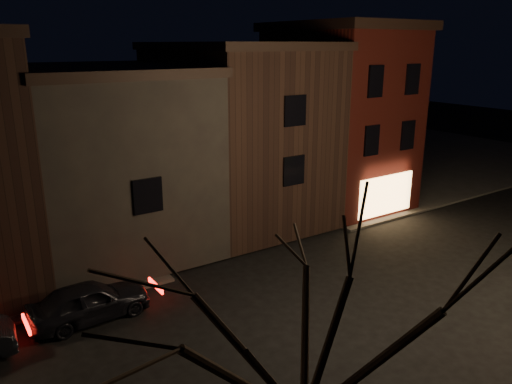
# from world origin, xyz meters

# --- Properties ---
(ground) EXTENTS (120.00, 120.00, 0.00)m
(ground) POSITION_xyz_m (0.00, 0.00, 0.00)
(ground) COLOR black
(ground) RESTS_ON ground
(sidewalk_far_right) EXTENTS (30.00, 30.00, 0.12)m
(sidewalk_far_right) POSITION_xyz_m (20.00, 20.00, 0.06)
(sidewalk_far_right) COLOR #2D2B28
(sidewalk_far_right) RESTS_ON ground
(corner_building) EXTENTS (6.50, 8.50, 10.50)m
(corner_building) POSITION_xyz_m (8.00, 9.47, 5.40)
(corner_building) COLOR #410F0B
(corner_building) RESTS_ON ground
(row_building_a) EXTENTS (7.30, 10.30, 9.40)m
(row_building_a) POSITION_xyz_m (1.50, 10.50, 4.83)
(row_building_a) COLOR black
(row_building_a) RESTS_ON ground
(row_building_b) EXTENTS (7.80, 10.30, 8.40)m
(row_building_b) POSITION_xyz_m (-5.75, 10.50, 4.33)
(row_building_b) COLOR black
(row_building_b) RESTS_ON ground
(bare_tree_left) EXTENTS (5.60, 5.60, 7.50)m
(bare_tree_left) POSITION_xyz_m (-8.00, -7.00, 5.43)
(bare_tree_left) COLOR black
(bare_tree_left) RESTS_ON sidewalk_near_left
(parked_car_a) EXTENTS (4.25, 1.86, 1.42)m
(parked_car_a) POSITION_xyz_m (-8.73, 3.96, 0.71)
(parked_car_a) COLOR black
(parked_car_a) RESTS_ON ground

